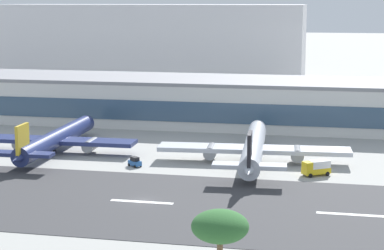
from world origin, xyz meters
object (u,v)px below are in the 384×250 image
(terminal_building, at_px, (193,101))
(distant_hotel_block, at_px, (151,45))
(airliner_black_tail_gate_1, at_px, (254,149))
(palm_tree_0, at_px, (220,229))
(service_baggage_tug_1, at_px, (135,162))
(service_box_truck_2, at_px, (316,167))
(airliner_gold_tail_gate_0, at_px, (55,140))

(terminal_building, height_order, distant_hotel_block, distant_hotel_block)
(airliner_black_tail_gate_1, bearing_deg, palm_tree_0, 179.99)
(distant_hotel_block, bearing_deg, palm_tree_0, -73.15)
(terminal_building, relative_size, distant_hotel_block, 1.50)
(terminal_building, xyz_separation_m, service_baggage_tug_1, (-1.86, -57.15, -5.88))
(distant_hotel_block, height_order, airliner_black_tail_gate_1, distant_hotel_block)
(distant_hotel_block, distance_m, service_box_truck_2, 166.56)
(distant_hotel_block, bearing_deg, service_baggage_tug_1, -76.40)
(terminal_building, relative_size, airliner_gold_tail_gate_0, 4.02)
(distant_hotel_block, xyz_separation_m, service_box_truck_2, (75.99, -147.37, -15.84))
(terminal_building, height_order, service_baggage_tug_1, terminal_building)
(terminal_building, height_order, service_box_truck_2, terminal_building)
(terminal_building, bearing_deg, airliner_gold_tail_gate_0, -117.53)
(airliner_gold_tail_gate_0, distance_m, palm_tree_0, 101.31)
(airliner_black_tail_gate_1, xyz_separation_m, service_box_truck_2, (14.45, -8.45, -1.66))
(service_box_truck_2, bearing_deg, distant_hotel_block, -96.16)
(airliner_black_tail_gate_1, height_order, service_baggage_tug_1, airliner_black_tail_gate_1)
(palm_tree_0, bearing_deg, service_baggage_tug_1, 112.89)
(airliner_gold_tail_gate_0, height_order, airliner_black_tail_gate_1, airliner_black_tail_gate_1)
(palm_tree_0, bearing_deg, service_box_truck_2, 83.55)
(service_baggage_tug_1, relative_size, service_box_truck_2, 0.56)
(airliner_gold_tail_gate_0, relative_size, palm_tree_0, 3.36)
(distant_hotel_block, height_order, palm_tree_0, distant_hotel_block)
(distant_hotel_block, relative_size, service_box_truck_2, 21.03)
(distant_hotel_block, bearing_deg, airliner_black_tail_gate_1, -66.11)
(palm_tree_0, bearing_deg, airliner_gold_tail_gate_0, 123.00)
(terminal_building, height_order, airliner_black_tail_gate_1, terminal_building)
(service_box_truck_2, bearing_deg, airliner_black_tail_gate_1, -63.76)
(airliner_gold_tail_gate_0, bearing_deg, palm_tree_0, -148.06)
(airliner_gold_tail_gate_0, height_order, service_box_truck_2, airliner_gold_tail_gate_0)
(terminal_building, xyz_separation_m, distant_hotel_block, (-37.51, 90.20, 10.70))
(terminal_building, distance_m, palm_tree_0, 135.99)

